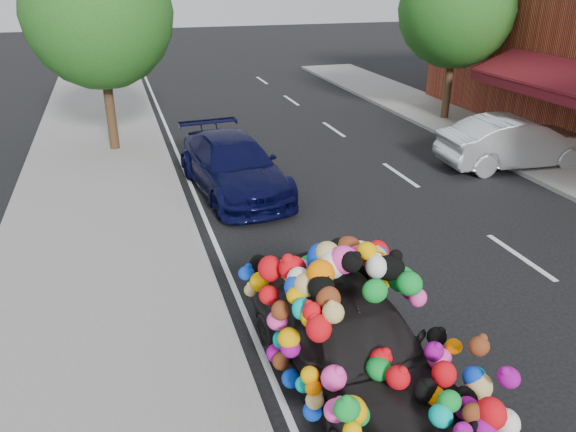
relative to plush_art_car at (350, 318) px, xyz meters
The scene contains 9 objects.
ground 2.82m from the plush_art_car, 66.27° to the left, with size 100.00×100.00×0.00m, color black.
sidewalk 4.15m from the plush_art_car, 143.60° to the left, with size 4.00×60.00×0.12m, color gray.
kerb 2.89m from the plush_art_car, 118.46° to the left, with size 0.15×60.00×0.13m, color gray.
lane_markings 5.33m from the plush_art_car, 27.23° to the left, with size 6.00×50.00×0.01m, color silver, non-canonical shape.
tree_near_sidewalk 12.56m from the plush_art_car, 103.01° to the left, with size 4.20×4.20×6.13m.
tree_far_b 15.61m from the plush_art_car, 53.86° to the left, with size 4.00×4.00×5.90m.
plush_art_car is the anchor object (origin of this frame).
navy_sedan 7.53m from the plush_art_car, 89.63° to the left, with size 1.92×4.73×1.37m, color black.
silver_hatchback 10.74m from the plush_art_car, 41.39° to the left, with size 1.51×4.33×1.43m, color silver.
Camera 1 is at (-3.60, -7.96, 5.14)m, focal length 35.00 mm.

